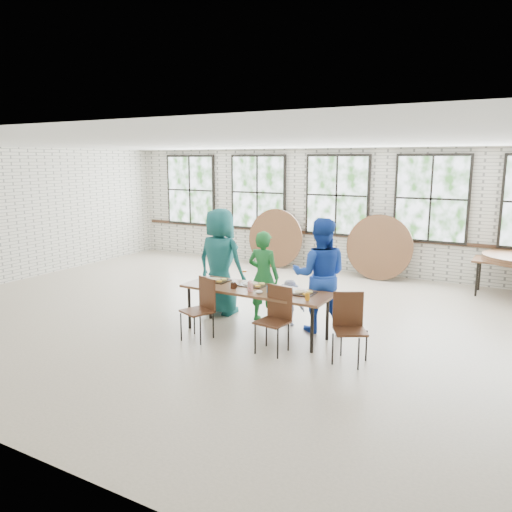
# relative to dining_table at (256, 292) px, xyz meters

# --- Properties ---
(room) EXTENTS (12.00, 12.00, 12.00)m
(room) POSITION_rel_dining_table_xyz_m (-0.54, 5.00, 1.14)
(room) COLOR beige
(room) RESTS_ON ground
(dining_table) EXTENTS (2.41, 0.83, 0.74)m
(dining_table) POSITION_rel_dining_table_xyz_m (0.00, 0.00, 0.00)
(dining_table) COLOR brown
(dining_table) RESTS_ON ground
(chair_near_left) EXTENTS (0.54, 0.53, 0.95)m
(chair_near_left) POSITION_rel_dining_table_xyz_m (-0.63, -0.57, -0.13)
(chair_near_left) COLOR #492918
(chair_near_left) RESTS_ON ground
(chair_near_right) EXTENTS (0.47, 0.46, 0.95)m
(chair_near_right) POSITION_rel_dining_table_xyz_m (0.59, -0.47, -0.13)
(chair_near_right) COLOR #492918
(chair_near_right) RESTS_ON ground
(chair_spare) EXTENTS (0.57, 0.56, 0.95)m
(chair_spare) POSITION_rel_dining_table_xyz_m (1.62, -0.30, -0.13)
(chair_spare) COLOR #492918
(chair_spare) RESTS_ON ground
(adult_teal) EXTENTS (0.95, 0.64, 1.90)m
(adult_teal) POSITION_rel_dining_table_xyz_m (-1.09, 0.65, 0.26)
(adult_teal) COLOR #196258
(adult_teal) RESTS_ON ground
(adult_green) EXTENTS (0.57, 0.38, 1.56)m
(adult_green) POSITION_rel_dining_table_xyz_m (-0.22, 0.65, 0.09)
(adult_green) COLOR #1B682B
(adult_green) RESTS_ON ground
(toddler) EXTENTS (0.54, 0.37, 0.77)m
(toddler) POSITION_rel_dining_table_xyz_m (0.28, 0.65, -0.30)
(toddler) COLOR #12163A
(toddler) RESTS_ON ground
(adult_blue) EXTENTS (1.08, 0.96, 1.83)m
(adult_blue) POSITION_rel_dining_table_xyz_m (0.80, 0.65, 0.23)
(adult_blue) COLOR #1940B1
(adult_blue) RESTS_ON ground
(tabletop_clutter) EXTENTS (2.05, 0.62, 0.11)m
(tabletop_clutter) POSITION_rel_dining_table_xyz_m (0.11, -0.01, 0.08)
(tabletop_clutter) COLOR black
(tabletop_clutter) RESTS_ON dining_table
(round_tops_leaning) EXTENTS (4.27, 0.46, 1.49)m
(round_tops_leaning) POSITION_rel_dining_table_xyz_m (-0.72, 4.70, 0.05)
(round_tops_leaning) COLOR brown
(round_tops_leaning) RESTS_ON ground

